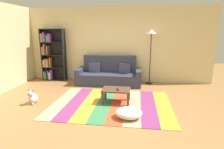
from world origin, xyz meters
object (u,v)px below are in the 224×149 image
at_px(bookshelf, 51,55).
at_px(dog, 33,98).
at_px(standing_lamp, 151,39).
at_px(coffee_table, 116,91).
at_px(tv_remote, 118,90).
at_px(pouf, 129,113).
at_px(couch, 109,75).

relative_size(bookshelf, dog, 4.87).
distance_m(bookshelf, standing_lamp, 3.78).
bearing_deg(bookshelf, dog, -76.04).
xyz_separation_m(coffee_table, tv_remote, (0.04, -0.08, 0.08)).
height_order(bookshelf, pouf, bookshelf).
height_order(coffee_table, tv_remote, tv_remote).
height_order(couch, bookshelf, bookshelf).
bearing_deg(standing_lamp, coffee_table, -116.89).
height_order(pouf, dog, dog).
bearing_deg(pouf, dog, 169.27).
relative_size(couch, pouf, 3.84).
relative_size(couch, tv_remote, 15.07).
relative_size(bookshelf, coffee_table, 2.64).
bearing_deg(bookshelf, standing_lamp, -0.93).
distance_m(coffee_table, standing_lamp, 2.51).
bearing_deg(coffee_table, bookshelf, 144.14).
xyz_separation_m(coffee_table, dog, (-2.16, -0.38, -0.15)).
xyz_separation_m(dog, standing_lamp, (3.13, 2.30, 1.43)).
distance_m(coffee_table, dog, 2.20).
bearing_deg(tv_remote, pouf, -80.39).
relative_size(couch, coffee_table, 3.08).
relative_size(coffee_table, standing_lamp, 0.38).
bearing_deg(dog, bookshelf, 103.96).
bearing_deg(coffee_table, tv_remote, -59.78).
xyz_separation_m(coffee_table, pouf, (0.38, -0.86, -0.19)).
relative_size(dog, tv_remote, 2.65).
relative_size(standing_lamp, tv_remote, 12.74).
relative_size(pouf, tv_remote, 3.92).
bearing_deg(couch, coffee_table, -74.88).
height_order(couch, pouf, couch).
xyz_separation_m(bookshelf, pouf, (3.12, -2.84, -0.83)).
xyz_separation_m(couch, standing_lamp, (1.43, 0.22, 1.26)).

